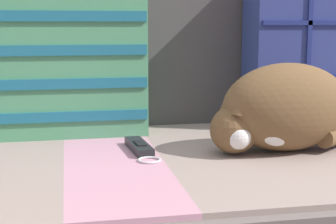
# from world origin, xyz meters

# --- Properties ---
(sofa_backrest) EXTENTS (1.69, 0.14, 0.56)m
(sofa_backrest) POSITION_xyz_m (0.00, 0.48, 0.70)
(sofa_backrest) COLOR #474242
(sofa_backrest) RESTS_ON couch
(throw_pillow_quilted) EXTENTS (0.41, 0.14, 0.42)m
(throw_pillow_quilted) POSITION_xyz_m (0.50, 0.33, 0.63)
(throw_pillow_quilted) COLOR navy
(throw_pillow_quilted) RESTS_ON couch
(throw_pillow_striped) EXTENTS (0.37, 0.14, 0.36)m
(throw_pillow_striped) POSITION_xyz_m (-0.18, 0.33, 0.60)
(throw_pillow_striped) COLOR #4C9366
(throw_pillow_striped) RESTS_ON couch
(sleeping_cat) EXTENTS (0.37, 0.22, 0.20)m
(sleeping_cat) POSITION_xyz_m (0.27, 0.07, 0.51)
(sleeping_cat) COLOR brown
(sleeping_cat) RESTS_ON couch
(game_remote_near) EXTENTS (0.06, 0.20, 0.02)m
(game_remote_near) POSITION_xyz_m (-0.04, 0.12, 0.43)
(game_remote_near) COLOR black
(game_remote_near) RESTS_ON couch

